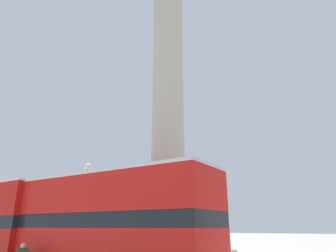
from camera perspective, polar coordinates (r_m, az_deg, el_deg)
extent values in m
cube|color=#ADA593|center=(17.36, 0.00, -21.05)|extent=(4.05, 4.05, 0.98)
cylinder|color=#ADA593|center=(19.30, 0.00, 7.39)|extent=(1.98, 1.98, 17.42)
cube|color=red|center=(13.08, -13.04, -22.00)|extent=(10.04, 2.67, 1.66)
cube|color=black|center=(13.06, -12.67, -17.17)|extent=(10.04, 2.62, 0.55)
cube|color=red|center=(13.11, -12.36, -12.85)|extent=(10.04, 2.67, 1.43)
cube|color=silver|center=(13.21, -12.13, -9.51)|extent=(10.04, 2.67, 0.12)
cylinder|color=black|center=(17.97, -15.86, -16.51)|extent=(0.14, 0.14, 5.32)
sphere|color=white|center=(18.28, -15.06, -7.51)|extent=(0.42, 0.42, 0.42)
sphere|color=tan|center=(13.68, -25.76, -19.91)|extent=(0.21, 0.21, 0.21)
sphere|color=tan|center=(13.49, -25.85, -19.83)|extent=(0.21, 0.21, 0.21)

